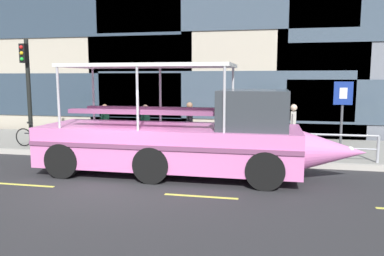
% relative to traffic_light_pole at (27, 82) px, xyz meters
% --- Properties ---
extents(ground_plane, '(120.00, 120.00, 0.00)m').
position_rel_traffic_light_pole_xyz_m(ground_plane, '(5.27, -3.98, -2.67)').
color(ground_plane, '#2B2B2D').
extents(sidewalk, '(32.00, 4.80, 0.18)m').
position_rel_traffic_light_pole_xyz_m(sidewalk, '(5.27, 1.62, -2.58)').
color(sidewalk, gray).
rests_on(sidewalk, ground_plane).
extents(curb_edge, '(32.00, 0.18, 0.18)m').
position_rel_traffic_light_pole_xyz_m(curb_edge, '(5.27, -0.87, -2.58)').
color(curb_edge, '#B2ADA3').
rests_on(curb_edge, ground_plane).
extents(lane_centreline, '(25.80, 0.12, 0.01)m').
position_rel_traffic_light_pole_xyz_m(lane_centreline, '(5.27, -4.46, -2.67)').
color(lane_centreline, '#DBD64C').
rests_on(lane_centreline, ground_plane).
extents(curb_guardrail, '(11.36, 0.09, 0.88)m').
position_rel_traffic_light_pole_xyz_m(curb_guardrail, '(6.94, -0.53, -1.90)').
color(curb_guardrail, '#9EA0A8').
rests_on(curb_guardrail, sidewalk).
extents(traffic_light_pole, '(0.24, 0.46, 4.12)m').
position_rel_traffic_light_pole_xyz_m(traffic_light_pole, '(0.00, 0.00, 0.00)').
color(traffic_light_pole, black).
rests_on(traffic_light_pole, sidewalk).
extents(parking_sign, '(0.60, 0.12, 2.52)m').
position_rel_traffic_light_pole_xyz_m(parking_sign, '(11.57, 0.14, -0.78)').
color(parking_sign, '#4C4F54').
rests_on(parking_sign, sidewalk).
extents(leaned_bicycle, '(1.74, 0.46, 0.96)m').
position_rel_traffic_light_pole_xyz_m(leaned_bicycle, '(0.38, -0.22, -2.12)').
color(leaned_bicycle, black).
rests_on(leaned_bicycle, sidewalk).
extents(duck_tour_boat, '(9.40, 2.50, 3.22)m').
position_rel_traffic_light_pole_xyz_m(duck_tour_boat, '(6.89, -2.48, -1.60)').
color(duck_tour_boat, pink).
rests_on(duck_tour_boat, ground_plane).
extents(pedestrian_near_bow, '(0.23, 0.50, 1.72)m').
position_rel_traffic_light_pole_xyz_m(pedestrian_near_bow, '(10.05, 0.72, -1.46)').
color(pedestrian_near_bow, '#47423D').
rests_on(pedestrian_near_bow, sidewalk).
extents(pedestrian_mid_left, '(0.29, 0.47, 1.74)m').
position_rel_traffic_light_pole_xyz_m(pedestrian_mid_left, '(6.26, 0.77, -1.44)').
color(pedestrian_mid_left, '#1E2338').
rests_on(pedestrian_mid_left, sidewalk).
extents(pedestrian_mid_right, '(0.28, 0.45, 1.64)m').
position_rel_traffic_light_pole_xyz_m(pedestrian_mid_right, '(4.63, 0.42, -1.50)').
color(pedestrian_mid_right, '#47423D').
rests_on(pedestrian_mid_right, sidewalk).
extents(pedestrian_near_stern, '(0.24, 0.46, 1.62)m').
position_rel_traffic_light_pole_xyz_m(pedestrian_near_stern, '(2.84, 0.75, -1.52)').
color(pedestrian_near_stern, '#47423D').
rests_on(pedestrian_near_stern, sidewalk).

